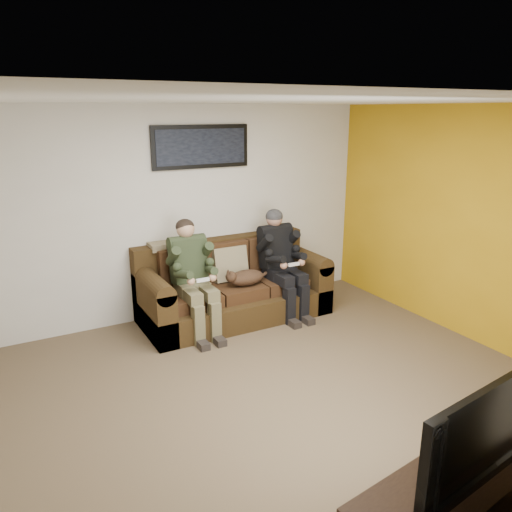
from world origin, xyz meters
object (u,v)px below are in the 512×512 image
tv_stand (454,509)px  person_left (192,270)px  cat (245,277)px  television (465,428)px  person_right (281,256)px  sofa (232,288)px  framed_poster (201,147)px

tv_stand → person_left: bearing=86.0°
tv_stand → cat: bearing=75.4°
person_left → cat: bearing=-3.4°
person_left → television: person_left is taller
tv_stand → person_right: bearing=67.3°
person_right → tv_stand: 3.76m
sofa → framed_poster: bearing=117.6°
person_left → cat: size_ratio=2.00×
person_left → television: bearing=-86.6°
cat → television: (-0.45, -3.55, 0.23)m
sofa → person_right: (0.60, -0.19, 0.39)m
person_left → framed_poster: 1.52m
tv_stand → television: (0.00, 0.00, 0.56)m
framed_poster → tv_stand: size_ratio=0.83×
cat → framed_poster: size_ratio=0.53×
person_left → television: 3.59m
cat → framed_poster: framed_poster is taller
sofa → person_right: 0.74m
cat → tv_stand: size_ratio=0.44×
person_left → tv_stand: 3.63m
sofa → framed_poster: (-0.20, 0.38, 1.74)m
cat → tv_stand: bearing=-97.2°
person_right → sofa: bearing=162.0°
framed_poster → tv_stand: framed_poster is taller
tv_stand → sofa: bearing=76.8°
framed_poster → television: bearing=-92.5°
sofa → person_left: size_ratio=1.76×
sofa → person_left: (-0.60, -0.19, 0.39)m
sofa → person_right: size_ratio=1.75×
sofa → framed_poster: framed_poster is taller
person_left → cat: (0.66, -0.04, -0.18)m
framed_poster → television: 4.37m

